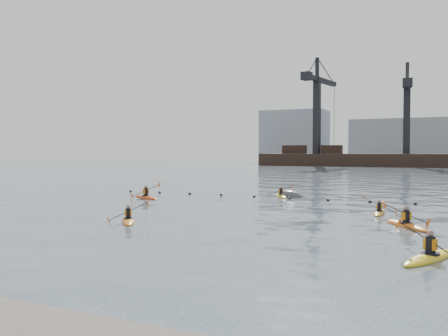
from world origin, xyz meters
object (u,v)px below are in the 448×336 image
Objects in this scene: kayaker_0 at (128,220)px; kayaker_4 at (406,224)px; kayaker_1 at (430,256)px; kayaker_3 at (379,212)px; mooring_buoy at (292,197)px; kayaker_2 at (146,197)px; kayaker_5 at (281,196)px.

kayaker_4 is (13.21, 4.44, 0.01)m from kayaker_0.
kayaker_1 is 1.04× the size of kayaker_4.
kayaker_3 is (11.41, 8.88, -0.01)m from kayaker_0.
kayaker_1 is (14.49, -2.67, 0.01)m from kayaker_0.
kayaker_1 is at bearing -60.73° from mooring_buoy.
mooring_buoy is at bearing -29.52° from kayaker_2.
kayaker_1 is 1.21× the size of kayaker_3.
mooring_buoy is at bearing -14.11° from kayaker_5.
kayaker_4 is at bearing -69.67° from kayaker_3.
kayaker_3 is 0.99× the size of kayaker_5.
kayaker_0 is 14.73m from kayaker_1.
kayaker_5 is (-11.58, 18.94, -0.01)m from kayaker_1.
kayaker_0 is 0.81× the size of kayaker_1.
mooring_buoy is (-9.47, 12.06, -0.11)m from kayaker_4.
kayaker_5 is at bearing 42.29° from kayaker_0.
kayaker_2 is at bearing -179.55° from kayaker_5.
kayaker_2 reaches higher than mooring_buoy.
kayaker_3 is at bearing -65.45° from kayaker_2.
kayaker_4 is 1.14× the size of kayaker_5.
kayaker_1 is at bearing 66.05° from kayaker_4.
kayaker_4 reaches higher than mooring_buoy.
kayaker_1 is 1.76× the size of mooring_buoy.
kayaker_3 is 11.26m from kayaker_5.
kayaker_1 reaches higher than kayaker_3.
kayaker_2 is 1.73× the size of mooring_buoy.
kayaker_1 is 1.19× the size of kayaker_5.
kayaker_1 is 21.99m from mooring_buoy.
kayaker_2 is (-6.29, 10.72, 0.01)m from kayaker_0.
kayaker_0 is at bearing -15.53° from kayaker_4.
kayaker_2 reaches higher than kayaker_0.
kayaker_4 reaches higher than kayaker_5.
kayaker_0 is 13.94m from kayaker_4.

